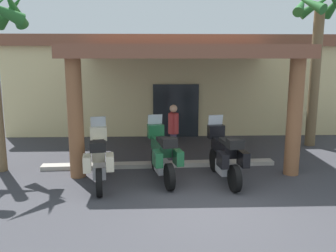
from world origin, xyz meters
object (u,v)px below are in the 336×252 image
motorcycle_green (162,154)px  pedestrian (173,129)px  motel_building (172,80)px  motorcycle_black (225,155)px  motorcycle_cream (99,158)px  palm_tree_near_portico (317,37)px

motorcycle_green → pedestrian: size_ratio=1.26×
motel_building → pedestrian: motel_building is taller
motorcycle_black → motorcycle_cream: bearing=84.9°
motorcycle_cream → palm_tree_near_portico: size_ratio=0.40×
palm_tree_near_portico → motorcycle_cream: bearing=-153.6°
pedestrian → motel_building: bearing=74.2°
motel_building → motorcycle_green: 8.48m
motel_building → motorcycle_black: 8.66m
motorcycle_cream → motorcycle_green: (1.60, 0.24, 0.00)m
pedestrian → palm_tree_near_portico: bearing=6.4°
pedestrian → palm_tree_near_portico: size_ratio=0.32×
motorcycle_cream → motorcycle_black: size_ratio=1.00×
motorcycle_cream → pedestrian: 2.85m
motel_building → motorcycle_cream: (-2.61, -8.55, -1.36)m
motorcycle_cream → motorcycle_black: 3.19m
motorcycle_black → palm_tree_near_portico: 6.18m
pedestrian → palm_tree_near_portico: (5.12, 1.60, 2.82)m
motorcycle_green → palm_tree_near_portico: (5.58, 3.31, 3.14)m
motorcycle_green → palm_tree_near_portico: size_ratio=0.40×
motel_building → motorcycle_black: bearing=-83.6°
motel_building → palm_tree_near_portico: 6.99m
motorcycle_cream → palm_tree_near_portico: bearing=-69.2°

